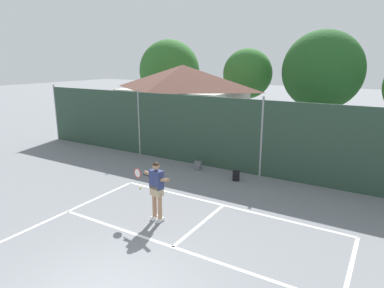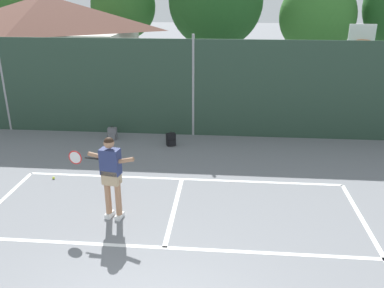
% 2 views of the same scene
% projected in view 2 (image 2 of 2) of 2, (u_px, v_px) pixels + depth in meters
% --- Properties ---
extents(chainlink_fence, '(26.09, 0.09, 3.35)m').
position_uv_depth(chainlink_fence, '(193.00, 89.00, 13.25)').
color(chainlink_fence, '#284233').
rests_on(chainlink_fence, ground).
extents(basketball_hoop, '(0.90, 0.67, 3.55)m').
position_uv_depth(basketball_hoop, '(358.00, 60.00, 14.22)').
color(basketball_hoop, '#9E9EA3').
rests_on(basketball_hoop, ground).
extents(clubhouse_building, '(7.51, 5.28, 4.47)m').
position_uv_depth(clubhouse_building, '(50.00, 46.00, 17.76)').
color(clubhouse_building, beige).
rests_on(clubhouse_building, ground).
extents(treeline_backdrop, '(26.44, 4.51, 6.61)m').
position_uv_depth(treeline_backdrop, '(198.00, 6.00, 21.57)').
color(treeline_backdrop, brown).
rests_on(treeline_backdrop, ground).
extents(tennis_player, '(1.44, 0.32, 1.85)m').
position_uv_depth(tennis_player, '(110.00, 171.00, 8.40)').
color(tennis_player, silver).
rests_on(tennis_player, ground).
extents(tennis_ball, '(0.07, 0.07, 0.07)m').
position_uv_depth(tennis_ball, '(54.00, 178.00, 10.56)').
color(tennis_ball, '#CCE033').
rests_on(tennis_ball, ground).
extents(backpack_grey, '(0.29, 0.25, 0.46)m').
position_uv_depth(backpack_grey, '(112.00, 134.00, 13.31)').
color(backpack_grey, slate).
rests_on(backpack_grey, ground).
extents(backpack_black, '(0.33, 0.32, 0.46)m').
position_uv_depth(backpack_black, '(171.00, 140.00, 12.79)').
color(backpack_black, black).
rests_on(backpack_black, ground).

